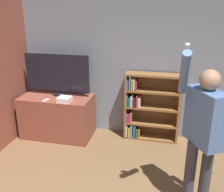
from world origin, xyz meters
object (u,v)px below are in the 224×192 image
game_console (64,99)px  person (204,128)px  television (57,74)px  bookshelf (147,108)px

game_console → person: 2.41m
television → bookshelf: television is taller
television → bookshelf: 1.72m
game_console → bookshelf: 1.47m
television → game_console: (0.24, -0.30, -0.35)m
game_console → bookshelf: bearing=18.8°
game_console → person: (2.13, -1.10, 0.24)m
television → bookshelf: size_ratio=0.97×
television → bookshelf: bearing=5.8°
person → game_console: bearing=-147.9°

